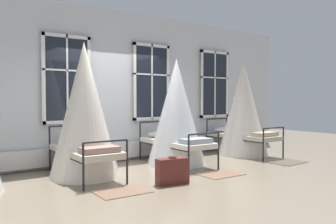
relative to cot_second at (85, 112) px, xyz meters
name	(u,v)px	position (x,y,z in m)	size (l,w,h in m)	color
ground	(141,171)	(1.11, -0.16, -1.21)	(20.57, 20.57, 0.00)	gray
back_wall_with_windows	(110,86)	(1.11, 1.16, 0.53)	(11.28, 0.10, 3.47)	silver
window_bank	(113,116)	(1.11, 1.04, -0.16)	(7.38, 0.10, 2.71)	black
cot_second	(85,112)	(0.00, 0.00, 0.00)	(1.29, 1.94, 2.49)	black
cot_third	(176,113)	(2.11, -0.02, -0.08)	(1.29, 1.94, 2.33)	black
cot_fourth	(243,110)	(4.31, 0.02, -0.05)	(1.29, 1.93, 2.39)	black
rug_second	(122,192)	(0.05, -1.35, -1.20)	(0.80, 0.56, 0.01)	brown
rug_third	(221,174)	(2.16, -1.35, -1.20)	(0.80, 0.56, 0.01)	brown
rug_fourth	(288,162)	(4.28, -1.35, -1.20)	(0.80, 0.56, 0.01)	brown
suitcase_dark	(172,171)	(0.98, -1.40, -0.98)	(0.58, 0.29, 0.47)	#5B231E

